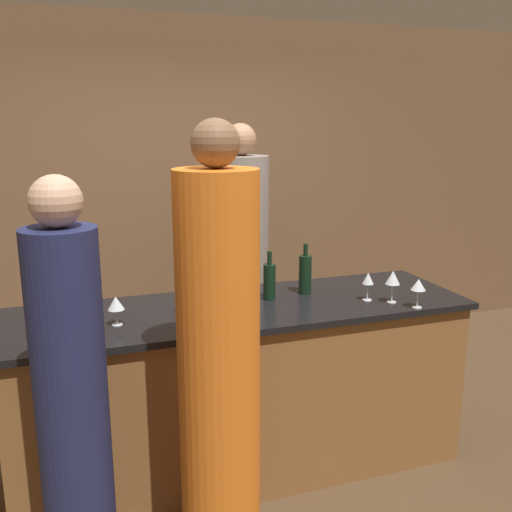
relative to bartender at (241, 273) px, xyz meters
name	(u,v)px	position (x,y,z in m)	size (l,w,h in m)	color
ground_plane	(243,466)	(-0.29, -0.95, -0.91)	(14.00, 14.00, 0.00)	#4C3823
back_wall	(175,192)	(-0.29, 0.93, 0.49)	(8.00, 0.06, 2.80)	brown
bar_counter	(242,388)	(-0.29, -0.95, -0.41)	(2.53, 0.76, 0.99)	brown
bartender	(241,273)	(0.00, 0.00, 0.00)	(0.40, 0.40, 1.96)	gray
guest_0	(73,414)	(-1.20, -1.62, -0.06)	(0.28, 0.28, 1.79)	#1E234C
guest_1	(219,377)	(-0.61, -1.65, 0.02)	(0.34, 0.34, 1.99)	orange
wine_bottle_0	(305,274)	(0.13, -0.84, 0.20)	(0.07, 0.07, 0.30)	black
wine_bottle_1	(71,312)	(-1.18, -1.09, 0.19)	(0.08, 0.08, 0.28)	black
wine_bottle_2	(269,281)	(-0.11, -0.88, 0.19)	(0.07, 0.07, 0.28)	black
wine_glass_0	(116,304)	(-0.97, -1.04, 0.19)	(0.08, 0.08, 0.15)	silver
wine_glass_1	(393,278)	(0.52, -1.16, 0.22)	(0.08, 0.08, 0.18)	silver
wine_glass_2	(184,292)	(-0.61, -0.95, 0.19)	(0.08, 0.08, 0.15)	silver
wine_glass_3	(89,305)	(-1.09, -1.01, 0.19)	(0.06, 0.06, 0.15)	silver
wine_glass_4	(418,286)	(0.60, -1.28, 0.21)	(0.08, 0.08, 0.16)	silver
wine_glass_5	(368,280)	(0.41, -1.08, 0.20)	(0.06, 0.06, 0.16)	silver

